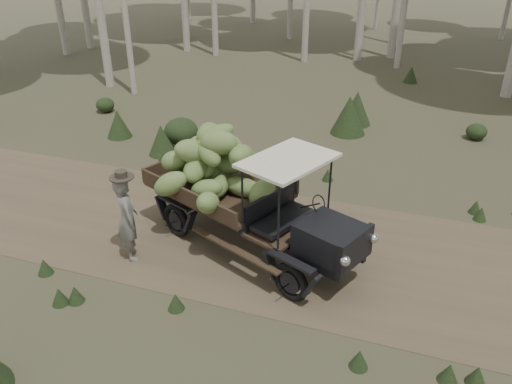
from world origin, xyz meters
TOP-DOWN VIEW (x-y plane):
  - ground at (0.00, 0.00)m, footprint 120.00×120.00m
  - dirt_track at (0.00, 0.00)m, footprint 70.00×4.00m
  - banana_truck at (-1.77, -0.05)m, footprint 4.61×3.06m
  - farmer at (-3.25, -1.23)m, footprint 0.67×0.68m
  - undergrowth at (2.24, -1.48)m, footprint 19.92×23.35m

SIDE VIEW (x-z plane):
  - ground at x=0.00m, z-range 0.00..0.00m
  - dirt_track at x=0.00m, z-range 0.00..0.01m
  - undergrowth at x=2.24m, z-range -0.14..1.21m
  - farmer at x=-3.25m, z-range -0.05..1.68m
  - banana_truck at x=-1.77m, z-range 0.19..2.44m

